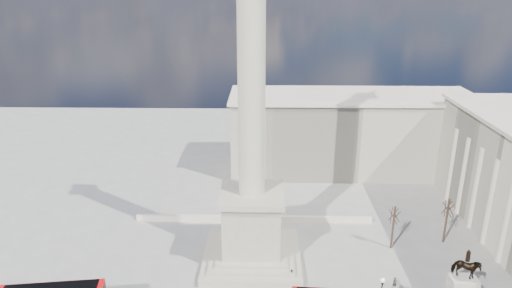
{
  "coord_description": "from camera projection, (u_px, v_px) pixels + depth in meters",
  "views": [
    {
      "loc": [
        1.76,
        -52.79,
        38.39
      ],
      "look_at": [
        0.66,
        1.8,
        19.07
      ],
      "focal_mm": 32.0,
      "sensor_mm": 36.0,
      "label": 1
    }
  ],
  "objects": [
    {
      "name": "nelsons_column",
      "position": [
        252.0,
        178.0,
        62.99
      ],
      "size": [
        14.0,
        14.0,
        49.85
      ],
      "color": "#ABA38F",
      "rests_on": "ground"
    },
    {
      "name": "pedestrian_crossing",
      "position": [
        292.0,
        276.0,
        61.79
      ],
      "size": [
        0.73,
        1.19,
        1.9
      ],
      "primitive_type": "imported",
      "rotation": [
        0.0,
        0.0,
        1.83
      ],
      "color": "#262329",
      "rests_on": "ground"
    },
    {
      "name": "bare_tree_mid",
      "position": [
        395.0,
        214.0,
        68.07
      ],
      "size": [
        1.95,
        1.95,
        7.39
      ],
      "rotation": [
        0.0,
        0.0,
        -0.16
      ],
      "color": "#332319",
      "rests_on": "ground"
    },
    {
      "name": "pedestrian_walking",
      "position": [
        395.0,
        283.0,
        60.51
      ],
      "size": [
        0.62,
        0.43,
        1.61
      ],
      "primitive_type": "imported",
      "rotation": [
        0.0,
        0.0,
        0.08
      ],
      "color": "#262329",
      "rests_on": "ground"
    },
    {
      "name": "equestrian_statue",
      "position": [
        462.0,
        288.0,
        56.06
      ],
      "size": [
        4.03,
        3.03,
        8.39
      ],
      "color": "beige",
      "rests_on": "ground"
    },
    {
      "name": "building_northeast",
      "position": [
        350.0,
        132.0,
        97.13
      ],
      "size": [
        51.0,
        17.0,
        16.6
      ],
      "color": "beige",
      "rests_on": "ground"
    },
    {
      "name": "balustrade_wall",
      "position": [
        254.0,
        219.0,
        77.49
      ],
      "size": [
        40.0,
        0.6,
        1.1
      ],
      "primitive_type": "cube",
      "color": "beige",
      "rests_on": "ground"
    },
    {
      "name": "ground",
      "position": [
        251.0,
        279.0,
        62.59
      ],
      "size": [
        180.0,
        180.0,
        0.0
      ],
      "primitive_type": "plane",
      "color": "gray",
      "rests_on": "ground"
    },
    {
      "name": "bare_tree_far",
      "position": [
        448.0,
        207.0,
        69.52
      ],
      "size": [
        1.92,
        1.92,
        7.85
      ],
      "rotation": [
        0.0,
        0.0,
        -0.03
      ],
      "color": "#332319",
      "rests_on": "ground"
    }
  ]
}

